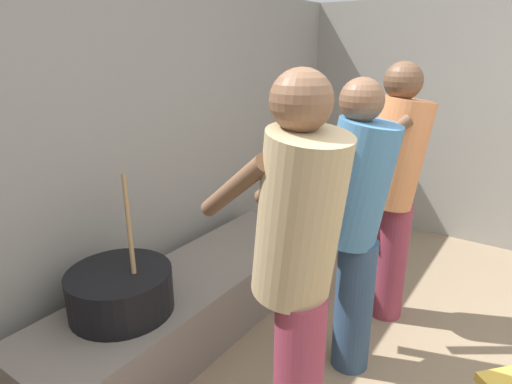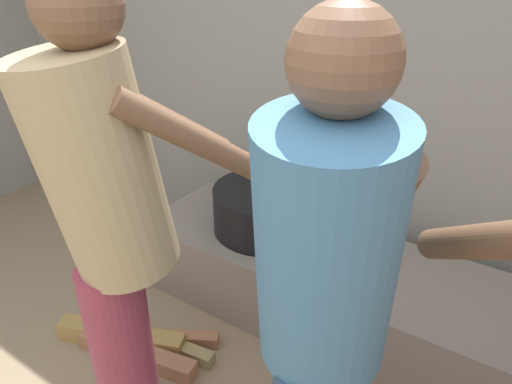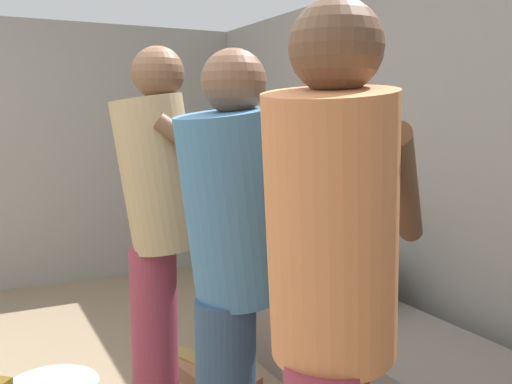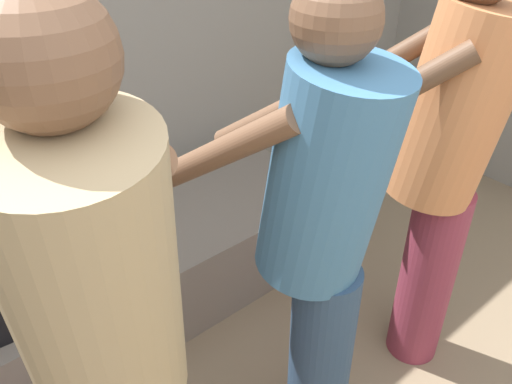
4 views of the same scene
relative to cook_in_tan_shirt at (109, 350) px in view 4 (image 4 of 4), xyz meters
name	(u,v)px [view 4 (image 4 of 4)]	position (x,y,z in m)	size (l,w,h in m)	color
hearth_ledge	(117,285)	(0.39, 0.93, -0.73)	(2.09, 0.60, 0.38)	slate
cook_in_tan_shirt	(109,350)	(0.00, 0.00, 0.00)	(0.55, 0.74, 1.61)	#8C3347
cook_in_blue_shirt	(321,229)	(0.64, 0.04, -0.05)	(0.48, 0.71, 1.54)	navy
cook_in_orange_shirt	(445,155)	(1.21, 0.03, -0.01)	(0.68, 0.70, 1.59)	#8C3347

